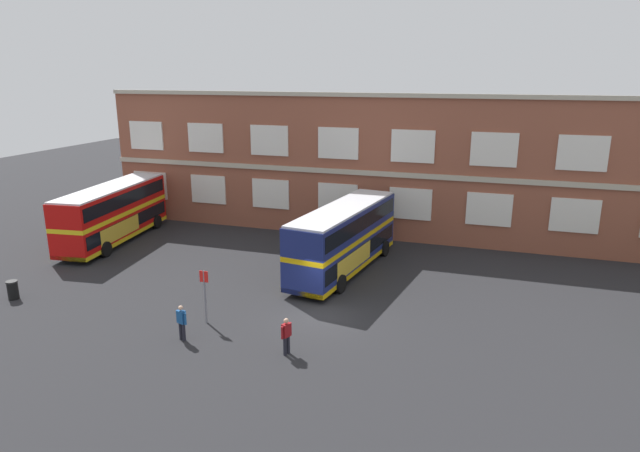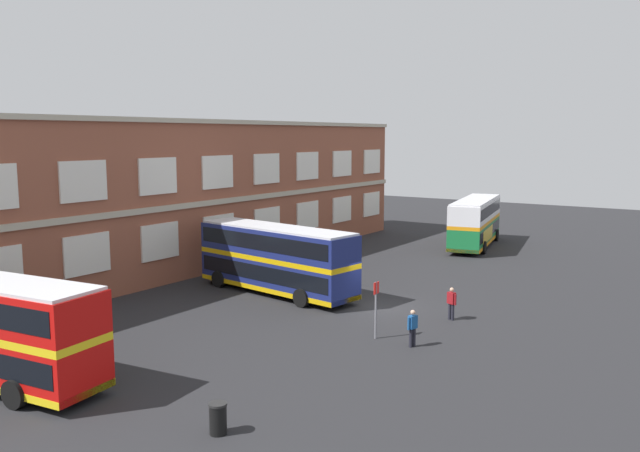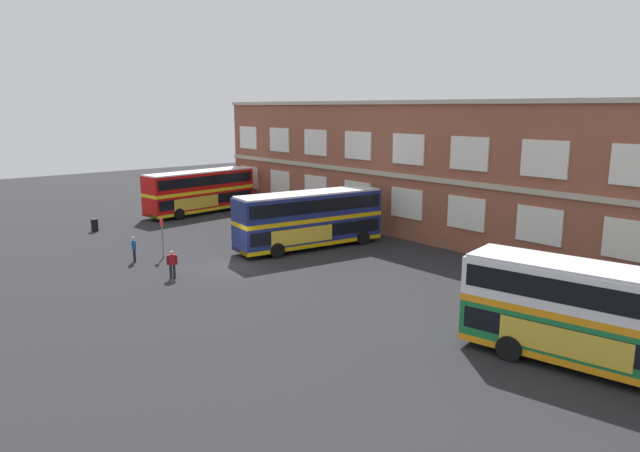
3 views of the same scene
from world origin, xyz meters
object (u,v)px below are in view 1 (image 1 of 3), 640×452
Objects in this scene: double_decker_near at (113,213)px; double_decker_middle at (344,237)px; second_passenger at (286,335)px; bus_stand_flag at (205,292)px; waiting_passenger at (182,321)px; station_litter_bin at (13,290)px.

double_decker_middle is at bearing -2.60° from double_decker_near.
double_decker_near is 6.60× the size of second_passenger.
double_decker_middle reaches higher than second_passenger.
bus_stand_flag is at bearing -37.52° from double_decker_near.
double_decker_middle reaches higher than waiting_passenger.
double_decker_near is at bearing 177.40° from double_decker_middle.
double_decker_near is at bearing 146.82° from second_passenger.
second_passenger is (0.52, -10.95, -1.22)m from double_decker_middle.
waiting_passenger is 1.00× the size of second_passenger.
station_litter_bin is at bearing 176.16° from second_passenger.
second_passenger is at bearing -33.18° from double_decker_near.
double_decker_middle is 4.17× the size of bus_stand_flag.
bus_stand_flag is 11.51m from station_litter_bin.
double_decker_middle is 6.62× the size of second_passenger.
waiting_passenger is at bearing -177.30° from second_passenger.
double_decker_middle is at bearing 64.58° from bus_stand_flag.
double_decker_near is 21.49m from second_passenger.
waiting_passenger is at bearing -93.92° from bus_stand_flag.
waiting_passenger is at bearing -6.73° from station_litter_bin.
double_decker_near is at bearing 137.15° from waiting_passenger.
second_passenger is (17.96, -11.74, -1.22)m from double_decker_near.
double_decker_middle is at bearing 31.91° from station_litter_bin.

